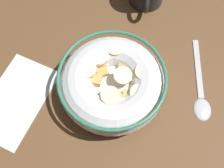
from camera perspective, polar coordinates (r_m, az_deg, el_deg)
name	(u,v)px	position (r cm, az deg, el deg)	size (l,w,h in cm)	color
ground_plane	(112,93)	(50.25, 0.00, -1.80)	(125.54, 125.54, 2.00)	brown
cereal_bowl	(112,83)	(46.31, 0.03, 0.12)	(17.77, 17.77, 6.20)	silver
spoon	(201,96)	(51.05, 17.84, -2.33)	(16.07, 3.29, 0.80)	#B7B7BC
folded_napkin	(15,100)	(51.38, -19.18, -3.08)	(15.81, 9.49, 0.30)	silver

